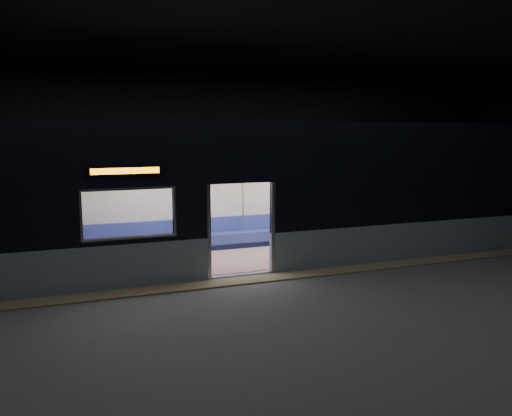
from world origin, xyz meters
TOP-DOWN VIEW (x-y plane):
  - station_floor at (0.00, 0.00)m, footprint 24.00×14.00m
  - station_envelope at (0.00, 0.00)m, footprint 24.00×14.00m
  - tactile_strip at (0.00, 0.55)m, footprint 22.80×0.50m
  - metro_car at (-0.00, 2.54)m, footprint 18.00×3.04m
  - passenger at (3.37, 3.55)m, footprint 0.45×0.77m
  - handbag at (3.41, 3.29)m, footprint 0.39×0.36m
  - transit_map at (5.00, 3.85)m, footprint 0.95×0.03m

SIDE VIEW (x-z plane):
  - station_floor at x=0.00m, z-range -0.01..0.00m
  - tactile_strip at x=0.00m, z-range 0.00..0.03m
  - handbag at x=3.41m, z-range 0.63..0.78m
  - passenger at x=3.37m, z-range 0.10..1.58m
  - transit_map at x=5.00m, z-range 1.15..1.77m
  - metro_car at x=0.00m, z-range 0.17..3.52m
  - station_envelope at x=0.00m, z-range 1.16..6.16m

